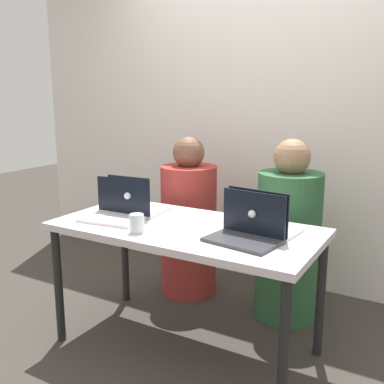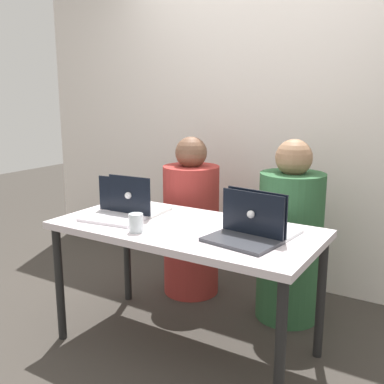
% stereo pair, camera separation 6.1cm
% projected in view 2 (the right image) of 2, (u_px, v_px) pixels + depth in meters
% --- Properties ---
extents(ground_plane, '(12.00, 12.00, 0.00)m').
position_uv_depth(ground_plane, '(186.00, 346.00, 2.67)').
color(ground_plane, '#39342F').
extents(back_wall, '(4.50, 0.10, 2.45)m').
position_uv_depth(back_wall, '(272.00, 126.00, 3.43)').
color(back_wall, silver).
rests_on(back_wall, ground).
extents(desk, '(1.49, 0.73, 0.75)m').
position_uv_depth(desk, '(185.00, 238.00, 2.52)').
color(desk, silver).
rests_on(desk, ground).
extents(person_on_left, '(0.47, 0.47, 1.17)m').
position_uv_depth(person_on_left, '(191.00, 225.00, 3.31)').
color(person_on_left, '#A5312C').
rests_on(person_on_left, ground).
extents(person_on_right, '(0.52, 0.52, 1.19)m').
position_uv_depth(person_on_right, '(290.00, 241.00, 2.92)').
color(person_on_right, '#2D5C36').
rests_on(person_on_right, ground).
extents(laptop_back_right, '(0.38, 0.30, 0.24)m').
position_uv_depth(laptop_back_right, '(260.00, 225.00, 2.35)').
color(laptop_back_right, silver).
rests_on(laptop_back_right, desk).
extents(laptop_front_right, '(0.39, 0.31, 0.24)m').
position_uv_depth(laptop_front_right, '(247.00, 230.00, 2.25)').
color(laptop_front_right, '#35373D').
rests_on(laptop_front_right, desk).
extents(laptop_back_left, '(0.31, 0.30, 0.25)m').
position_uv_depth(laptop_back_left, '(138.00, 205.00, 2.76)').
color(laptop_back_left, silver).
rests_on(laptop_back_left, desk).
extents(laptop_front_left, '(0.38, 0.29, 0.23)m').
position_uv_depth(laptop_front_left, '(117.00, 210.00, 2.65)').
color(laptop_front_left, silver).
rests_on(laptop_front_left, desk).
extents(water_glass_left, '(0.08, 0.08, 0.10)m').
position_uv_depth(water_glass_left, '(136.00, 224.00, 2.39)').
color(water_glass_left, silver).
rests_on(water_glass_left, desk).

